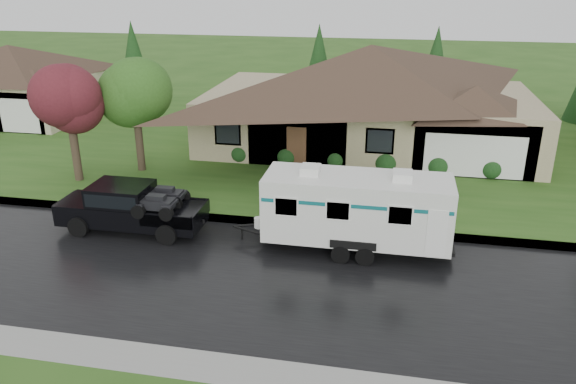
{
  "coord_description": "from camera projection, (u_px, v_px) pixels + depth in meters",
  "views": [
    {
      "loc": [
        3.55,
        -17.78,
        9.52
      ],
      "look_at": [
        -0.31,
        2.0,
        1.55
      ],
      "focal_mm": 35.0,
      "sensor_mm": 36.0,
      "label": 1
    }
  ],
  "objects": [
    {
      "name": "tree_red",
      "position": [
        68.0,
        101.0,
        25.62
      ],
      "size": [
        3.31,
        3.31,
        5.48
      ],
      "color": "#382B1E",
      "rests_on": "lawn"
    },
    {
      "name": "house_far",
      "position": [
        14.0,
        75.0,
        37.62
      ],
      "size": [
        10.8,
        8.64,
        5.8
      ],
      "color": "#BFB28E",
      "rests_on": "lawn"
    },
    {
      "name": "road",
      "position": [
        274.0,
        280.0,
        18.54
      ],
      "size": [
        140.0,
        8.0,
        0.01
      ],
      "primitive_type": "cube",
      "color": "black",
      "rests_on": "ground"
    },
    {
      "name": "tree_left_green",
      "position": [
        135.0,
        96.0,
        26.99
      ],
      "size": [
        3.25,
        3.25,
        5.38
      ],
      "color": "#382B1E",
      "rests_on": "lawn"
    },
    {
      "name": "shrub_row",
      "position": [
        361.0,
        160.0,
        28.26
      ],
      "size": [
        13.6,
        1.0,
        1.0
      ],
      "color": "#143814",
      "rests_on": "lawn"
    },
    {
      "name": "curb",
      "position": [
        297.0,
        225.0,
        22.39
      ],
      "size": [
        140.0,
        0.5,
        0.15
      ],
      "primitive_type": "cube",
      "color": "gray",
      "rests_on": "ground"
    },
    {
      "name": "lawn",
      "position": [
        334.0,
        138.0,
        34.03
      ],
      "size": [
        140.0,
        26.0,
        0.15
      ],
      "primitive_type": "cube",
      "color": "#2B531A",
      "rests_on": "ground"
    },
    {
      "name": "travel_trailer",
      "position": [
        357.0,
        208.0,
        19.96
      ],
      "size": [
        6.95,
        2.44,
        3.12
      ],
      "color": "silver",
      "rests_on": "ground"
    },
    {
      "name": "pickup_truck",
      "position": [
        129.0,
        206.0,
        21.77
      ],
      "size": [
        5.64,
        2.14,
        1.88
      ],
      "color": "black",
      "rests_on": "ground"
    },
    {
      "name": "ground",
      "position": [
        286.0,
        252.0,
        20.36
      ],
      "size": [
        140.0,
        140.0,
        0.0
      ],
      "primitive_type": "plane",
      "color": "#2B531A",
      "rests_on": "ground"
    },
    {
      "name": "house_main",
      "position": [
        374.0,
        85.0,
        31.26
      ],
      "size": [
        19.44,
        10.8,
        6.9
      ],
      "color": "#9C8B69",
      "rests_on": "lawn"
    }
  ]
}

